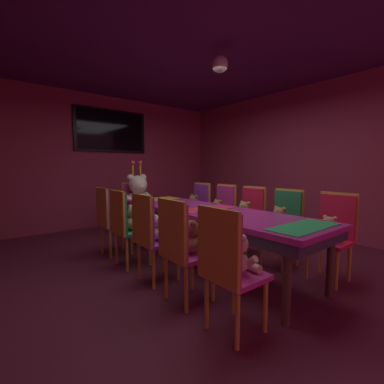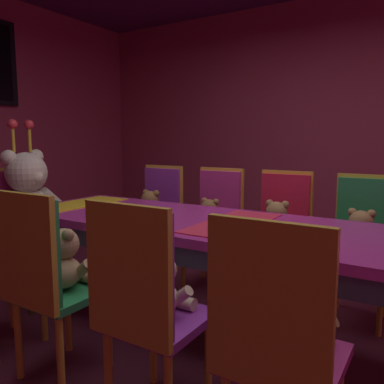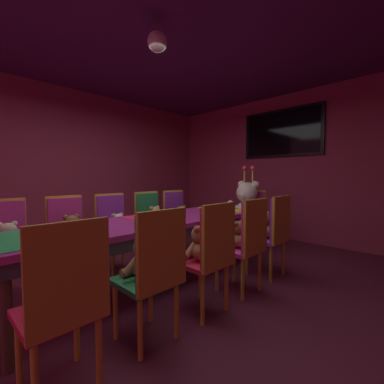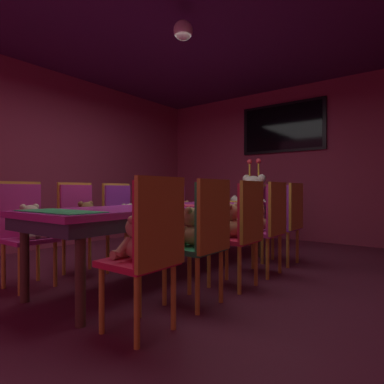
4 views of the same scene
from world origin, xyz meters
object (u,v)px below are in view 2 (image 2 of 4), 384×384
chair_left_1 (275,331)px  chair_right_4 (159,208)px  banquet_table (233,237)px  chair_left_2 (141,295)px  teddy_right_3 (209,218)px  teddy_left_1 (289,315)px  teddy_right_2 (276,225)px  chair_left_3 (41,270)px  teddy_left_3 (65,262)px  teddy_right_4 (150,210)px  throne_chair (17,213)px  chair_right_2 (282,221)px  king_teddy_bear (28,196)px  chair_right_1 (363,231)px  teddy_right_1 (360,236)px  teddy_left_4 (3,250)px  chair_right_3 (217,214)px  teddy_left_2 (162,288)px

chair_left_1 → chair_right_4: (1.71, 1.74, 0.00)m
banquet_table → chair_left_2: chair_left_2 is taller
chair_left_1 → teddy_right_3: (1.58, 1.14, -0.01)m
teddy_left_1 → teddy_right_2: 1.54m
chair_left_3 → teddy_left_3: 0.15m
teddy_left_1 → teddy_right_4: (1.42, 1.74, -0.00)m
teddy_left_3 → chair_left_1: bearing=-96.6°
teddy_left_1 → chair_left_3: bearing=97.5°
chair_left_1 → throne_chair: same height
chair_left_2 → teddy_right_3: chair_left_2 is taller
chair_right_2 → chair_right_4: 1.18m
chair_left_2 → teddy_right_2: (1.57, -0.00, -0.00)m
chair_right_2 → king_teddy_bear: 2.10m
teddy_right_2 → chair_right_1: bearing=102.0°
teddy_left_3 → chair_right_1: 1.97m
banquet_table → chair_right_1: 1.03m
teddy_right_2 → throne_chair: 2.20m
chair_left_2 → teddy_right_1: (1.55, -0.59, -0.00)m
teddy_left_3 → throne_chair: bearing=63.8°
chair_left_2 → teddy_right_4: (1.56, 1.17, -0.00)m
chair_right_4 → king_teddy_bear: king_teddy_bear is taller
chair_left_3 → teddy_left_4: 0.56m
teddy_left_4 → teddy_right_2: teddy_right_2 is taller
chair_right_3 → teddy_right_3: 0.14m
teddy_left_1 → throne_chair: throne_chair is taller
banquet_table → teddy_left_2: 0.71m
chair_right_1 → teddy_left_4: bearing=-48.0°
chair_left_2 → teddy_left_4: chair_left_2 is taller
chair_left_3 → teddy_left_3: bearing=0.0°
teddy_right_2 → chair_right_3: bearing=-104.6°
teddy_left_1 → banquet_table: bearing=38.7°
banquet_table → teddy_right_4: 1.37m
teddy_right_1 → teddy_right_4: size_ratio=0.98×
chair_left_3 → chair_right_2: bearing=-19.5°
chair_right_1 → chair_right_4: bearing=-90.3°
chair_right_2 → throne_chair: 2.25m
chair_right_4 → chair_left_3: bearing=18.1°
chair_right_2 → teddy_left_4: bearing=-36.0°
chair_left_1 → chair_left_2: 0.57m
chair_left_3 → throne_chair: (0.87, 1.46, 0.00)m
throne_chair → king_teddy_bear: size_ratio=1.06×
teddy_left_1 → teddy_left_4: bearing=90.4°
chair_left_2 → king_teddy_bear: king_teddy_bear is taller
teddy_right_1 → teddy_right_2: (0.02, 0.59, 0.00)m
teddy_right_4 → teddy_right_1: bearing=89.7°
king_teddy_bear → chair_right_3: bearing=33.2°
chair_right_4 → teddy_right_2: bearing=83.5°
chair_right_1 → teddy_right_1: chair_right_1 is taller
teddy_left_1 → teddy_left_3: size_ratio=1.00×
chair_left_1 → king_teddy_bear: king_teddy_bear is taller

